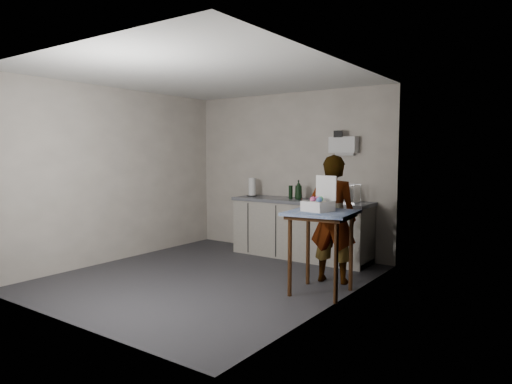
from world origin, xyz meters
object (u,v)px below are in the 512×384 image
Objects in this scene: standing_man at (333,219)px; soap_bottle at (299,190)px; dark_bottle at (291,192)px; paper_towel at (252,188)px; soda_can at (300,196)px; kitchen_counter at (300,230)px; bakery_box at (319,203)px; dish_rack at (345,198)px; side_table at (321,222)px.

standing_man is 5.34× the size of soap_bottle.
dark_bottle is 0.75m from paper_towel.
paper_towel is (-0.91, -0.01, 0.09)m from soda_can.
dark_bottle is at bearing -178.48° from kitchen_counter.
dish_rack is at bearing 113.17° from bakery_box.
side_table is 4.54× the size of dark_bottle.
dark_bottle is 0.69× the size of paper_towel.
soap_bottle is 0.74× the size of bakery_box.
kitchen_counter is at bearing 1.52° from dark_bottle.
kitchen_counter is at bearing -0.35° from paper_towel.
kitchen_counter is at bearing 136.92° from bakery_box.
dish_rack is (0.73, 0.02, 0.54)m from kitchen_counter.
paper_towel is (-0.90, 0.01, -0.01)m from soap_bottle.
kitchen_counter is at bearing -38.09° from soda_can.
standing_man reaches higher than kitchen_counter.
soda_can is at bearing 0.73° from paper_towel.
standing_man is (-0.10, 0.51, -0.03)m from side_table.
dark_bottle is (-1.18, 0.94, 0.21)m from standing_man.
standing_man is at bearing 107.47° from bakery_box.
soap_bottle is at bearing -0.85° from paper_towel.
soda_can is at bearing -53.71° from standing_man.
bakery_box is (1.99, -1.45, -0.00)m from paper_towel.
bakery_box is (-0.04, 0.01, 0.21)m from side_table.
dish_rack reaches higher than kitchen_counter.
soap_bottle is 0.10m from soda_can.
soap_bottle is (-1.04, 0.94, 0.26)m from standing_man.
bakery_box is at bearing 86.41° from standing_man.
dish_rack is (0.76, 0.00, 0.01)m from soda_can.
dish_rack is (-0.27, 0.96, 0.17)m from standing_man.
kitchen_counter is 5.54× the size of bakery_box.
side_table is 2.51m from paper_towel.
paper_towel reaches higher than soda_can.
paper_towel is (-2.03, 1.46, 0.22)m from side_table.
dish_rack is (1.67, 0.01, -0.08)m from paper_towel.
standing_man is at bearing -42.15° from soap_bottle.
kitchen_counter is 7.33× the size of paper_towel.
side_table is 1.85m from soap_bottle.
paper_towel reaches higher than soap_bottle.
soda_can is 0.29× the size of dish_rack.
soap_bottle is at bearing -168.33° from kitchen_counter.
dish_rack is at bearing 0.43° from paper_towel.
standing_man is at bearing -74.62° from dish_rack.
kitchen_counter is 1.12m from paper_towel.
dark_bottle is (-0.18, -0.00, 0.59)m from kitchen_counter.
standing_man is 5.26× the size of paper_towel.
kitchen_counter is at bearing 120.44° from side_table.
kitchen_counter is 0.54m from soda_can.
dish_rack reaches higher than dark_bottle.
kitchen_counter is 20.13× the size of soda_can.
soda_can is at bearing 137.16° from bakery_box.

